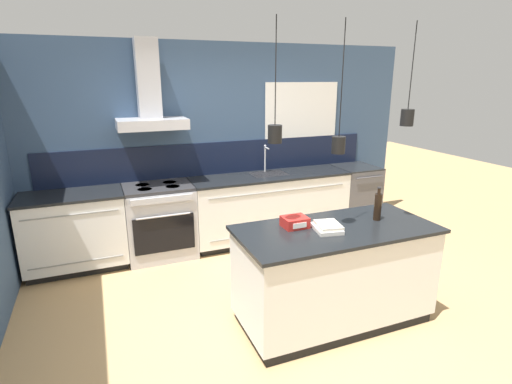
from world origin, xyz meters
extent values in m
plane|color=tan|center=(0.00, 0.00, 0.00)|extent=(16.00, 16.00, 0.00)
cube|color=#354C6B|center=(0.00, 2.03, 1.30)|extent=(5.60, 0.06, 2.60)
cube|color=black|center=(0.00, 1.99, 1.12)|extent=(4.42, 0.02, 0.43)
cube|color=white|center=(1.25, 1.99, 1.62)|extent=(1.12, 0.01, 0.96)
cube|color=black|center=(1.25, 1.99, 1.62)|extent=(1.04, 0.01, 0.88)
cube|color=#B5B5BA|center=(-0.85, 1.77, 1.64)|extent=(0.80, 0.46, 0.12)
cube|color=#B5B5BA|center=(-0.85, 1.86, 2.15)|extent=(0.26, 0.20, 0.90)
cylinder|color=black|center=(-0.19, -0.25, 2.21)|extent=(0.01, 0.01, 0.78)
cylinder|color=black|center=(-0.19, -0.25, 1.75)|extent=(0.11, 0.11, 0.14)
sphere|color=#F9D18C|center=(-0.19, -0.25, 1.75)|extent=(0.06, 0.06, 0.06)
cylinder|color=black|center=(0.35, -0.31, 2.15)|extent=(0.01, 0.01, 0.89)
cylinder|color=black|center=(0.35, -0.31, 1.64)|extent=(0.11, 0.11, 0.14)
sphere|color=#F9D18C|center=(0.35, -0.31, 1.64)|extent=(0.06, 0.06, 0.06)
cylinder|color=black|center=(0.98, -0.37, 2.25)|extent=(0.01, 0.01, 0.69)
cylinder|color=black|center=(0.98, -0.37, 1.84)|extent=(0.11, 0.11, 0.14)
sphere|color=#F9D18C|center=(0.98, -0.37, 1.84)|extent=(0.06, 0.06, 0.06)
cube|color=black|center=(-1.81, 1.72, 0.04)|extent=(1.06, 0.56, 0.09)
cube|color=white|center=(-1.81, 1.69, 0.48)|extent=(1.10, 0.62, 0.79)
cube|color=gray|center=(-1.81, 1.38, 0.76)|extent=(0.97, 0.01, 0.01)
cube|color=gray|center=(-1.81, 1.38, 0.21)|extent=(0.97, 0.01, 0.01)
cube|color=black|center=(-1.81, 1.69, 0.90)|extent=(1.12, 0.64, 0.03)
cube|color=black|center=(0.64, 1.72, 0.04)|extent=(2.08, 0.56, 0.09)
cube|color=white|center=(0.64, 1.69, 0.48)|extent=(2.15, 0.62, 0.79)
cube|color=gray|center=(0.64, 1.38, 0.76)|extent=(1.89, 0.01, 0.01)
cube|color=gray|center=(0.64, 1.38, 0.21)|extent=(1.89, 0.01, 0.01)
cube|color=black|center=(0.64, 1.69, 0.90)|extent=(2.17, 0.64, 0.03)
cube|color=#262628|center=(0.64, 1.74, 0.91)|extent=(0.48, 0.34, 0.01)
cylinder|color=#B5B5BA|center=(0.64, 1.87, 1.09)|extent=(0.02, 0.02, 0.36)
sphere|color=#B5B5BA|center=(0.64, 1.87, 1.27)|extent=(0.03, 0.03, 0.03)
cylinder|color=#B5B5BA|center=(0.64, 1.81, 1.25)|extent=(0.02, 0.12, 0.02)
cube|color=#B5B5BA|center=(-0.85, 1.69, 0.43)|extent=(0.82, 0.62, 0.87)
cube|color=black|center=(-0.85, 1.37, 0.40)|extent=(0.70, 0.02, 0.44)
cylinder|color=#B5B5BA|center=(-0.85, 1.35, 0.63)|extent=(0.61, 0.02, 0.02)
cube|color=#B5B5BA|center=(-0.85, 1.37, 0.82)|extent=(0.70, 0.02, 0.07)
cube|color=#2D2D30|center=(-0.85, 1.69, 0.89)|extent=(0.82, 0.60, 0.04)
cylinder|color=black|center=(-1.01, 1.80, 0.91)|extent=(0.17, 0.17, 0.00)
cylinder|color=black|center=(-0.69, 1.80, 0.91)|extent=(0.17, 0.17, 0.00)
cylinder|color=black|center=(-1.01, 1.58, 0.91)|extent=(0.17, 0.17, 0.00)
cylinder|color=black|center=(-0.69, 1.58, 0.91)|extent=(0.17, 0.17, 0.00)
cube|color=#4C4C51|center=(2.01, 1.69, 0.45)|extent=(0.58, 0.62, 0.89)
cube|color=black|center=(2.01, 1.69, 0.90)|extent=(0.58, 0.62, 0.02)
cylinder|color=#4C4C51|center=(2.01, 1.36, 0.82)|extent=(0.44, 0.02, 0.02)
cube|color=black|center=(0.38, -0.31, 0.04)|extent=(1.64, 0.75, 0.09)
cube|color=white|center=(0.38, -0.31, 0.48)|extent=(1.71, 0.78, 0.79)
cube|color=black|center=(0.38, -0.31, 0.90)|extent=(1.76, 0.83, 0.03)
cylinder|color=black|center=(0.83, -0.28, 1.03)|extent=(0.07, 0.07, 0.25)
cylinder|color=black|center=(0.83, -0.28, 1.18)|extent=(0.03, 0.03, 0.06)
cylinder|color=#262628|center=(0.83, -0.28, 1.22)|extent=(0.03, 0.03, 0.01)
cube|color=silver|center=(0.27, -0.33, 0.93)|extent=(0.25, 0.30, 0.03)
cube|color=beige|center=(0.28, -0.34, 0.96)|extent=(0.23, 0.27, 0.03)
cube|color=red|center=(0.05, -0.16, 0.96)|extent=(0.21, 0.18, 0.09)
cube|color=white|center=(0.05, -0.25, 0.96)|extent=(0.13, 0.01, 0.05)
camera|label=1|loc=(-1.48, -3.06, 2.17)|focal=28.00mm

